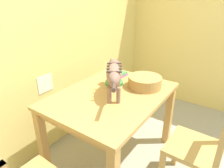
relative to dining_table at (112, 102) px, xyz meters
The scene contains 9 objects.
wall_rear 0.94m from the dining_table, 100.92° to the left, with size 4.23×0.11×2.50m.
dining_table is the anchor object (origin of this frame).
cat 0.30m from the dining_table, 45.48° to the right, with size 0.63×0.45×0.29m.
saucer_bowl 0.25m from the dining_table, 29.12° to the left, with size 0.19×0.19×0.03m, color #3B8F47.
coffee_mug 0.28m from the dining_table, 28.70° to the left, with size 0.13×0.09×0.09m.
magazine 0.45m from the dining_table, 28.55° to the right, with size 0.25×0.21×0.01m, color #57A961.
book_stack 0.48m from the dining_table, 24.60° to the left, with size 0.17×0.15×0.04m.
wicker_basket 0.39m from the dining_table, 31.10° to the right, with size 0.33×0.33×0.11m.
wooden_chair_near 0.86m from the dining_table, 84.97° to the right, with size 0.43×0.43×0.94m.
Camera 1 is at (-1.26, 0.12, 1.63)m, focal length 32.37 mm.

